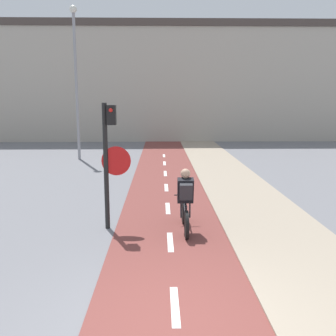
{
  "coord_description": "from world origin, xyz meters",
  "views": [
    {
      "loc": [
        -0.21,
        -4.49,
        2.97
      ],
      "look_at": [
        0.0,
        5.26,
        1.2
      ],
      "focal_mm": 40.0,
      "sensor_mm": 36.0,
      "label": 1
    }
  ],
  "objects": [
    {
      "name": "building_row_background",
      "position": [
        0.0,
        25.04,
        4.27
      ],
      "size": [
        60.0,
        5.2,
        8.52
      ],
      "color": "#B2A899",
      "rests_on": "ground_plane"
    },
    {
      "name": "street_lamp_far",
      "position": [
        -4.34,
        14.53,
        4.5
      ],
      "size": [
        0.36,
        0.36,
        7.44
      ],
      "color": "gray",
      "rests_on": "ground_plane"
    },
    {
      "name": "bike_lane",
      "position": [
        0.0,
        0.01,
        0.01
      ],
      "size": [
        2.51,
        60.0,
        0.02
      ],
      "color": "brown",
      "rests_on": "ground_plane"
    },
    {
      "name": "traffic_light_pole",
      "position": [
        -1.36,
        3.96,
        1.82
      ],
      "size": [
        0.67,
        0.25,
        2.92
      ],
      "color": "black",
      "rests_on": "ground_plane"
    },
    {
      "name": "ground_plane",
      "position": [
        0.0,
        0.0,
        0.0
      ],
      "size": [
        120.0,
        120.0,
        0.0
      ],
      "primitive_type": "plane",
      "color": "slate"
    },
    {
      "name": "cyclist_near",
      "position": [
        0.36,
        3.7,
        0.7
      ],
      "size": [
        0.46,
        1.68,
        1.46
      ],
      "color": "black",
      "rests_on": "ground_plane"
    }
  ]
}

